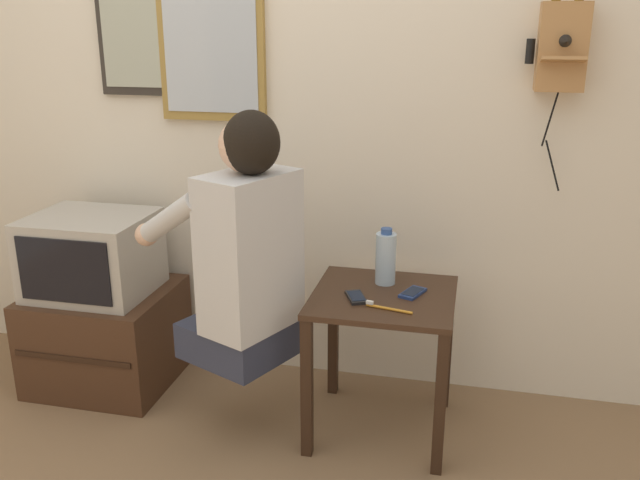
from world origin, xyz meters
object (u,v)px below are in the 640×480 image
at_px(wall_phone_antique, 562,46).
at_px(wall_mirror, 211,32).
at_px(framed_picture, 134,36).
at_px(toothbrush, 386,308).
at_px(television, 92,254).
at_px(cell_phone_spare, 413,293).
at_px(cell_phone_held, 356,297).
at_px(water_bottle, 386,258).
at_px(person, 244,249).

distance_m(wall_phone_antique, wall_mirror, 1.38).
height_order(framed_picture, wall_mirror, wall_mirror).
relative_size(wall_phone_antique, toothbrush, 4.25).
xyz_separation_m(television, cell_phone_spare, (1.38, -0.07, -0.02)).
relative_size(cell_phone_held, cell_phone_spare, 1.00).
height_order(framed_picture, cell_phone_held, framed_picture).
bearing_deg(cell_phone_held, toothbrush, -55.27).
distance_m(television, wall_mirror, 1.07).
bearing_deg(cell_phone_spare, water_bottle, 163.55).
height_order(wall_mirror, cell_phone_held, wall_mirror).
height_order(television, cell_phone_held, television).
height_order(television, framed_picture, framed_picture).
bearing_deg(person, water_bottle, -37.25).
relative_size(framed_picture, wall_mirror, 0.68).
xyz_separation_m(person, toothbrush, (0.52, 0.01, -0.19)).
xyz_separation_m(television, framed_picture, (0.12, 0.30, 0.89)).
distance_m(water_bottle, toothbrush, 0.27).
bearing_deg(toothbrush, water_bottle, 20.86).
height_order(framed_picture, toothbrush, framed_picture).
distance_m(television, toothbrush, 1.32).
bearing_deg(cell_phone_held, television, 148.73).
xyz_separation_m(television, wall_mirror, (0.47, 0.30, 0.91)).
relative_size(wall_mirror, toothbrush, 4.22).
distance_m(framed_picture, toothbrush, 1.58).
relative_size(wall_mirror, cell_phone_spare, 5.29).
relative_size(wall_phone_antique, framed_picture, 1.47).
bearing_deg(water_bottle, person, -151.43).
relative_size(person, cell_phone_held, 6.84).
distance_m(television, cell_phone_held, 1.19).
bearing_deg(framed_picture, cell_phone_spare, -16.54).
xyz_separation_m(person, cell_phone_held, (0.40, 0.08, -0.19)).
bearing_deg(framed_picture, water_bottle, -13.96).
relative_size(person, framed_picture, 1.90).
bearing_deg(framed_picture, toothbrush, -24.53).
xyz_separation_m(water_bottle, toothbrush, (0.04, -0.25, -0.10)).
height_order(wall_phone_antique, cell_phone_held, wall_phone_antique).
xyz_separation_m(television, cell_phone_held, (1.18, -0.16, -0.02)).
relative_size(person, cell_phone_spare, 6.86).
relative_size(framed_picture, cell_phone_spare, 3.62).
relative_size(person, wall_mirror, 1.30).
bearing_deg(cell_phone_spare, toothbrush, -94.66).
bearing_deg(television, toothbrush, -10.26).
bearing_deg(water_bottle, cell_phone_spare, -37.59).
height_order(wall_phone_antique, toothbrush, wall_phone_antique).
height_order(framed_picture, cell_phone_spare, framed_picture).
relative_size(person, toothbrush, 5.47).
relative_size(framed_picture, water_bottle, 2.22).
relative_size(television, cell_phone_held, 3.58).
bearing_deg(television, wall_phone_antique, 7.93).
xyz_separation_m(person, water_bottle, (0.48, 0.26, -0.09)).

